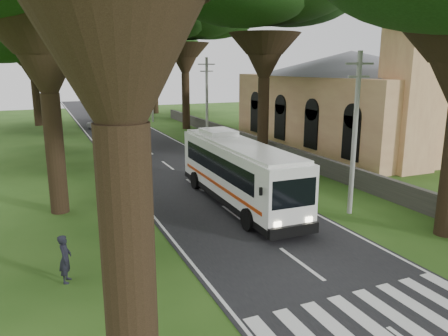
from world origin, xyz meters
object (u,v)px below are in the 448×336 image
Objects in this scene: church at (351,92)px; pole_far at (152,90)px; distant_car_a at (98,124)px; distant_car_c at (97,106)px; pole_mid at (207,101)px; pedestrian at (65,259)px; pole_near at (355,132)px; coach_bus at (238,171)px.

pole_far is at bearing 116.82° from church.
distant_car_c is (2.95, 23.65, 0.03)m from distant_car_a.
pole_far is at bearing 90.00° from pole_mid.
pedestrian is at bearing -122.04° from pole_mid.
pedestrian is (-13.73, -1.95, -3.32)m from pole_near.
distant_car_c is (-0.15, 55.16, -1.08)m from coach_bus.
church reaches higher than distant_car_a.
distant_car_c is at bearing 6.63° from pedestrian.
pedestrian is (-13.73, -21.95, -3.32)m from pole_mid.
church is 2.09× the size of coach_bus.
pedestrian is at bearing 71.10° from distant_car_c.
church is 4.93× the size of distant_car_c.
distant_car_c is at bearing -111.80° from distant_car_a.
distant_car_a is at bearing 72.43° from distant_car_c.
pole_far is (-12.36, 24.45, -0.73)m from church.
distant_car_a is 2.30× the size of pedestrian.
pole_near is (-12.36, -15.55, -0.73)m from church.
coach_bus is at bearing 140.71° from pole_near.
coach_bus is at bearing -145.04° from church.
pole_near is at bearing -128.50° from church.
pedestrian is (-9.18, -5.67, -0.96)m from coach_bus.
pole_near is at bearing -90.00° from pole_far.
coach_bus reaches higher than pedestrian.
pole_near reaches higher than coach_bus.
pedestrian is at bearing 66.03° from distant_car_a.
distant_car_c is (-4.70, 38.88, -3.44)m from pole_mid.
pole_mid is 17.07m from coach_bus.
pole_mid is 1.64× the size of distant_car_c.
pole_near is 6.33m from coach_bus.
coach_bus is at bearing 80.95° from distant_car_a.
distant_car_a is (-7.65, 15.23, -3.48)m from pole_mid.
pedestrian is (-9.03, -60.82, 0.12)m from distant_car_c.
distant_car_a is (-20.02, 19.69, -4.21)m from church.
church is 13.16m from pole_mid.
pole_mid is at bearing 102.00° from distant_car_a.
church is 6.07× the size of distant_car_a.
church reaches higher than distant_car_c.
coach_bus is at bearing -97.15° from pole_far.
pole_near reaches higher than distant_car_c.
pole_far is 1.64× the size of distant_car_c.
distant_car_c is 61.49m from pedestrian.
distant_car_c is at bearing 94.56° from pole_near.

